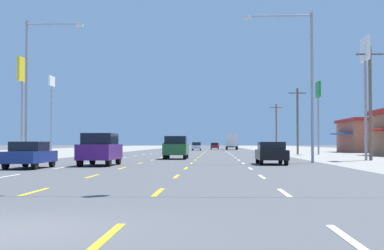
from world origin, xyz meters
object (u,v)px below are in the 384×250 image
at_px(sedan_far_left_nearest, 30,155).
at_px(pole_sign_left_row_2, 52,96).
at_px(pole_sign_left_row_1, 22,81).
at_px(pole_sign_right_row_2, 318,98).
at_px(streetlight_right_row_0, 305,75).
at_px(hatchback_center_turn_far, 197,146).
at_px(box_truck_far_right_farther, 232,141).
at_px(sedan_far_left_distant_a, 167,146).
at_px(suv_inner_left_near, 100,149).
at_px(sedan_far_right_mid, 271,153).
at_px(sedan_inner_right_farthest, 215,146).
at_px(pole_sign_right_row_1, 365,66).
at_px(suv_center_turn_midfar, 176,147).
at_px(streetlight_left_row_0, 32,80).

bearing_deg(sedan_far_left_nearest, pole_sign_left_row_2, 104.75).
distance_m(pole_sign_left_row_1, pole_sign_left_row_2, 21.56).
relative_size(pole_sign_right_row_2, streetlight_right_row_0, 0.83).
bearing_deg(hatchback_center_turn_far, box_truck_far_right_farther, 56.35).
xyz_separation_m(hatchback_center_turn_far, sedan_far_left_distant_a, (-7.03, 17.84, -0.03)).
bearing_deg(sedan_far_left_distant_a, pole_sign_right_row_2, -67.41).
height_order(suv_inner_left_near, sedan_far_right_mid, suv_inner_left_near).
bearing_deg(streetlight_right_row_0, sedan_far_left_nearest, -150.32).
relative_size(sedan_inner_right_farthest, streetlight_right_row_0, 0.42).
height_order(sedan_far_right_mid, pole_sign_right_row_2, pole_sign_right_row_2).
bearing_deg(pole_sign_left_row_1, pole_sign_left_row_2, 99.54).
bearing_deg(sedan_inner_right_farthest, pole_sign_left_row_2, -111.12).
xyz_separation_m(sedan_far_left_nearest, streetlight_right_row_0, (16.41, 9.35, 5.42)).
distance_m(sedan_inner_right_farthest, pole_sign_right_row_2, 56.88).
bearing_deg(pole_sign_left_row_2, sedan_far_left_distant_a, 79.23).
bearing_deg(pole_sign_right_row_1, sedan_far_left_distant_a, 106.09).
height_order(sedan_inner_right_farthest, sedan_far_left_distant_a, same).
distance_m(suv_center_turn_midfar, pole_sign_right_row_2, 26.24).
bearing_deg(pole_sign_left_row_2, suv_inner_left_near, -69.37).
xyz_separation_m(sedan_far_right_mid, pole_sign_right_row_1, (8.48, 9.13, 6.87)).
bearing_deg(streetlight_left_row_0, pole_sign_right_row_1, 13.76).
relative_size(pole_sign_left_row_1, pole_sign_left_row_2, 0.91).
relative_size(sedan_far_left_distant_a, pole_sign_right_row_2, 0.51).
xyz_separation_m(hatchback_center_turn_far, streetlight_right_row_0, (9.78, -66.75, 5.39)).
height_order(box_truck_far_right_farther, pole_sign_right_row_2, pole_sign_right_row_2).
distance_m(suv_center_turn_midfar, pole_sign_right_row_1, 17.12).
bearing_deg(sedan_far_left_nearest, streetlight_right_row_0, 29.68).
xyz_separation_m(suv_inner_left_near, sedan_far_left_distant_a, (-3.43, 89.88, -0.27)).
relative_size(suv_center_turn_midfar, hatchback_center_turn_far, 1.26).
bearing_deg(pole_sign_left_row_1, pole_sign_right_row_1, -6.83).
relative_size(sedan_far_left_distant_a, pole_sign_right_row_1, 0.45).
xyz_separation_m(sedan_far_left_distant_a, pole_sign_left_row_2, (-10.21, -53.66, 6.61)).
bearing_deg(sedan_far_right_mid, pole_sign_right_row_1, 47.10).
xyz_separation_m(sedan_far_left_nearest, box_truck_far_right_farther, (13.55, 86.50, 1.08)).
height_order(sedan_far_left_nearest, box_truck_far_right_farther, box_truck_far_right_farther).
xyz_separation_m(sedan_far_left_nearest, sedan_far_right_mid, (13.74, 6.39, 0.00)).
distance_m(sedan_far_left_nearest, suv_center_turn_midfar, 19.74).
relative_size(sedan_inner_right_farthest, sedan_far_left_distant_a, 1.00).
distance_m(sedan_far_right_mid, sedan_inner_right_farthest, 87.43).
height_order(box_truck_far_right_farther, pole_sign_left_row_1, pole_sign_left_row_1).
relative_size(suv_inner_left_near, sedan_far_right_mid, 1.09).
xyz_separation_m(box_truck_far_right_farther, pole_sign_right_row_2, (9.07, -47.89, 5.01)).
bearing_deg(sedan_inner_right_farthest, pole_sign_right_row_1, -81.15).
xyz_separation_m(sedan_far_left_distant_a, pole_sign_left_row_1, (-6.63, -74.91, 6.13)).
bearing_deg(suv_inner_left_near, box_truck_far_right_farther, 82.73).
bearing_deg(box_truck_far_right_farther, suv_center_turn_midfar, -95.74).
bearing_deg(pole_sign_left_row_2, suv_center_turn_midfar, -51.43).
relative_size(sedan_far_left_nearest, streetlight_right_row_0, 0.42).
bearing_deg(pole_sign_left_row_1, streetlight_left_row_0, -67.30).
xyz_separation_m(pole_sign_right_row_2, streetlight_left_row_0, (-25.61, -29.25, -0.98)).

